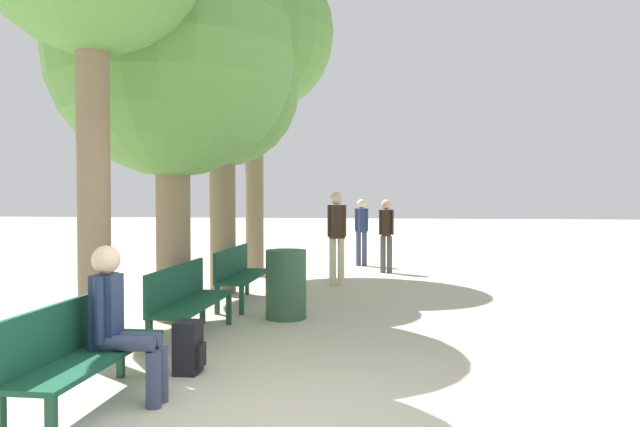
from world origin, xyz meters
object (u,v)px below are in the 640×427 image
(backpack, at_px, (189,348))
(pedestrian_mid, at_px, (386,231))
(bench_row_0, at_px, (81,346))
(tree_row_1, at_px, (172,57))
(tree_row_2, at_px, (222,93))
(trash_bin, at_px, (286,284))
(bench_row_1, at_px, (186,296))
(pedestrian_far, at_px, (362,228))
(bench_row_2, at_px, (239,271))
(pedestrian_near, at_px, (337,232))
(person_seated, at_px, (120,320))
(tree_row_3, at_px, (254,36))

(backpack, xyz_separation_m, pedestrian_mid, (1.69, 7.82, 0.66))
(bench_row_0, distance_m, tree_row_1, 4.62)
(tree_row_2, distance_m, pedestrian_mid, 4.82)
(tree_row_2, xyz_separation_m, trash_bin, (1.48, -2.06, -2.94))
(bench_row_1, bearing_deg, trash_bin, 55.57)
(pedestrian_far, bearing_deg, pedestrian_mid, -64.54)
(bench_row_0, height_order, trash_bin, trash_bin)
(pedestrian_mid, bearing_deg, bench_row_0, -103.73)
(bench_row_2, distance_m, tree_row_1, 3.33)
(bench_row_0, xyz_separation_m, backpack, (0.49, 1.08, -0.26))
(pedestrian_near, bearing_deg, bench_row_1, -106.12)
(bench_row_0, distance_m, person_seated, 0.35)
(tree_row_3, bearing_deg, tree_row_2, -90.00)
(backpack, relative_size, trash_bin, 0.53)
(bench_row_0, bearing_deg, pedestrian_near, 79.31)
(bench_row_0, distance_m, tree_row_3, 9.34)
(bench_row_0, xyz_separation_m, pedestrian_far, (1.57, 10.19, 0.40))
(trash_bin, bearing_deg, bench_row_0, -103.89)
(tree_row_1, distance_m, tree_row_2, 2.35)
(bench_row_0, distance_m, bench_row_1, 2.40)
(trash_bin, bearing_deg, tree_row_1, -168.85)
(bench_row_1, relative_size, pedestrian_mid, 1.16)
(bench_row_2, distance_m, pedestrian_mid, 4.66)
(bench_row_0, distance_m, pedestrian_mid, 9.18)
(bench_row_2, bearing_deg, pedestrian_mid, 62.07)
(tree_row_1, relative_size, pedestrian_near, 2.98)
(pedestrian_near, bearing_deg, tree_row_1, -118.20)
(tree_row_2, distance_m, pedestrian_far, 5.46)
(backpack, relative_size, pedestrian_mid, 0.31)
(bench_row_2, height_order, trash_bin, trash_bin)
(person_seated, height_order, backpack, person_seated)
(bench_row_0, height_order, pedestrian_near, pedestrian_near)
(bench_row_0, xyz_separation_m, person_seated, (0.23, 0.20, 0.17))
(bench_row_2, bearing_deg, tree_row_2, 118.32)
(bench_row_1, xyz_separation_m, pedestrian_far, (1.57, 7.79, 0.40))
(bench_row_0, distance_m, tree_row_2, 6.52)
(tree_row_1, bearing_deg, bench_row_2, 67.78)
(pedestrian_mid, height_order, trash_bin, pedestrian_mid)
(bench_row_1, distance_m, backpack, 1.43)
(bench_row_1, relative_size, tree_row_2, 0.38)
(tree_row_2, relative_size, person_seated, 3.75)
(tree_row_1, distance_m, pedestrian_near, 4.65)
(bench_row_2, height_order, tree_row_3, tree_row_3)
(bench_row_1, bearing_deg, tree_row_2, 99.09)
(bench_row_1, distance_m, pedestrian_far, 7.95)
(tree_row_1, xyz_separation_m, person_seated, (0.77, -3.26, -2.83))
(tree_row_2, height_order, backpack, tree_row_2)
(backpack, distance_m, pedestrian_far, 9.19)
(backpack, relative_size, pedestrian_near, 0.28)
(bench_row_0, height_order, person_seated, person_seated)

